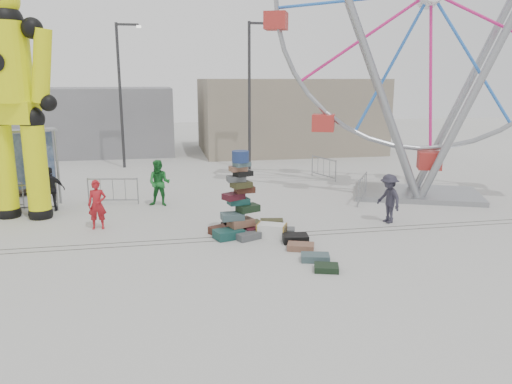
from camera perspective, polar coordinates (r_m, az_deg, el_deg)
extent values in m
plane|color=#9E9E99|center=(15.36, -3.12, -6.25)|extent=(90.00, 90.00, 0.00)
cube|color=#47443F|center=(15.92, -3.42, -5.54)|extent=(40.00, 0.04, 0.01)
cube|color=#47443F|center=(16.30, -3.61, -5.10)|extent=(40.00, 0.04, 0.01)
cube|color=gray|center=(35.62, 3.63, 8.76)|extent=(12.00, 8.00, 5.00)
cube|color=gray|center=(36.72, -17.46, 7.85)|extent=(10.00, 8.00, 4.40)
cylinder|color=#2D2D30|center=(27.84, -0.76, 10.74)|extent=(0.16, 0.16, 8.00)
cube|color=#2D2D30|center=(28.09, 0.48, 18.73)|extent=(1.20, 0.15, 0.12)
cube|color=silver|center=(28.20, 1.74, 18.50)|extent=(0.25, 0.25, 0.12)
cylinder|color=#2D2D30|center=(29.47, -15.24, 10.42)|extent=(0.16, 0.16, 8.00)
cube|color=#2D2D30|center=(29.56, -14.48, 18.05)|extent=(1.20, 0.15, 0.12)
cube|color=silver|center=(29.53, -13.25, 17.92)|extent=(0.25, 0.25, 0.12)
cube|color=#174642|center=(16.09, -3.14, -4.80)|extent=(1.05, 0.87, 0.29)
cube|color=#46121D|center=(16.50, 0.12, -4.37)|extent=(0.92, 0.69, 0.27)
cube|color=#421F15|center=(16.59, -3.91, -4.34)|extent=(0.95, 0.84, 0.25)
cube|color=#38371C|center=(16.98, -0.73, -3.87)|extent=(0.91, 0.71, 0.27)
cube|color=#525659|center=(16.00, -0.98, -5.01)|extent=(0.91, 0.79, 0.23)
cube|color=black|center=(16.98, -2.61, -3.92)|extent=(0.82, 0.62, 0.25)
cube|color=brown|center=(16.35, -1.74, -3.50)|extent=(0.93, 0.78, 0.25)
cube|color=#425A5E|center=(16.21, -2.71, -2.79)|extent=(0.76, 0.55, 0.23)
cube|color=black|center=(16.31, -0.93, -1.85)|extent=(0.83, 0.70, 0.23)
cube|color=#174642|center=(16.33, -2.01, -1.07)|extent=(0.76, 0.59, 0.20)
cube|color=#46121D|center=(16.15, -2.59, -0.49)|extent=(0.79, 0.71, 0.20)
cube|color=#421F15|center=(16.20, -1.31, 0.31)|extent=(0.66, 0.50, 0.20)
cube|color=#38371C|center=(15.99, -1.69, 0.84)|extent=(0.75, 0.63, 0.18)
cube|color=#525659|center=(16.04, -2.28, 1.53)|extent=(0.61, 0.44, 0.18)
cube|color=black|center=(16.01, -1.49, 2.14)|extent=(0.67, 0.58, 0.16)
cube|color=brown|center=(15.97, -2.06, 2.68)|extent=(0.60, 0.45, 0.16)
cube|color=#425A5E|center=(15.90, -1.63, 3.18)|extent=(0.61, 0.53, 0.14)
cylinder|color=navy|center=(15.88, -1.80, 4.07)|extent=(0.54, 0.54, 0.36)
sphere|color=black|center=(20.64, -26.39, -2.11)|extent=(0.86, 0.86, 0.86)
cylinder|color=#EBF30D|center=(20.31, -26.85, 2.37)|extent=(0.79, 0.79, 3.62)
sphere|color=black|center=(20.00, -23.37, -2.27)|extent=(0.86, 0.86, 0.86)
cylinder|color=#EBF30D|center=(19.66, -23.79, 2.36)|extent=(0.79, 0.79, 3.62)
sphere|color=black|center=(19.45, -24.28, 7.61)|extent=(0.91, 0.91, 0.91)
cube|color=#EBF30D|center=(19.76, -25.91, 8.18)|extent=(1.78, 1.33, 0.79)
cylinder|color=#EBF30D|center=(19.73, -26.40, 13.09)|extent=(1.47, 1.47, 2.72)
sphere|color=black|center=(19.81, -26.81, 17.00)|extent=(1.25, 1.25, 1.25)
sphere|color=#EBF30D|center=(19.89, -27.02, 18.93)|extent=(1.13, 1.13, 1.13)
sphere|color=black|center=(19.30, -24.23, 16.70)|extent=(0.72, 0.72, 0.72)
cylinder|color=#EBF30D|center=(19.13, -23.28, 13.08)|extent=(1.06, 0.84, 2.55)
sphere|color=black|center=(19.09, -22.65, 9.38)|extent=(0.59, 0.59, 0.59)
cube|color=gray|center=(22.90, 17.85, -0.18)|extent=(6.05, 4.91, 0.21)
cylinder|color=gray|center=(21.30, 14.32, 10.25)|extent=(3.50, 1.68, 8.52)
cylinder|color=gray|center=(21.72, 23.32, 9.65)|extent=(3.50, 1.68, 8.52)
cylinder|color=gray|center=(23.19, 14.11, 10.44)|extent=(3.50, 1.68, 8.52)
cylinder|color=gray|center=(23.57, 22.41, 9.90)|extent=(3.50, 1.68, 8.52)
cube|color=#B22A26|center=(22.63, 18.10, 3.45)|extent=(1.23, 1.23, 0.73)
cylinder|color=gray|center=(22.04, -21.90, 2.77)|extent=(0.10, 0.10, 3.03)
cube|color=navy|center=(21.81, -24.55, 3.24)|extent=(1.77, 0.79, 2.22)
cube|color=silver|center=(16.20, 1.80, -4.42)|extent=(1.06, 0.88, 0.43)
cube|color=#38371C|center=(17.42, 1.81, -3.53)|extent=(0.86, 0.60, 0.22)
cube|color=#525659|center=(16.50, 3.21, -4.50)|extent=(0.81, 0.66, 0.21)
cube|color=black|center=(15.73, 4.53, -5.31)|extent=(0.85, 0.68, 0.26)
cube|color=brown|center=(15.09, 5.13, -6.24)|extent=(0.91, 0.75, 0.19)
cube|color=#425A5E|center=(14.25, 6.78, -7.45)|extent=(0.89, 0.67, 0.20)
cube|color=black|center=(13.59, 8.05, -8.58)|extent=(0.77, 0.68, 0.16)
imported|color=#A3171D|center=(17.73, -17.69, -1.39)|extent=(0.63, 0.43, 1.69)
imported|color=#1A6826|center=(20.33, -10.99, 1.01)|extent=(1.07, 0.94, 1.86)
imported|color=black|center=(20.73, -22.37, 0.29)|extent=(1.01, 0.44, 1.72)
imported|color=#262431|center=(18.24, 14.93, -0.73)|extent=(0.88, 1.24, 1.75)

